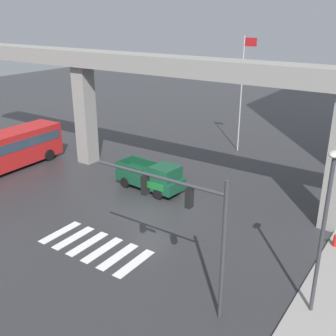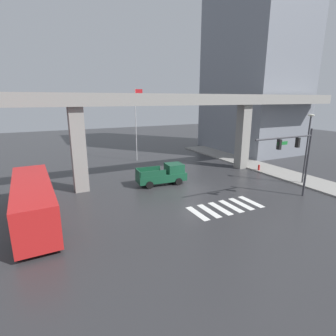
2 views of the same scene
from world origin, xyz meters
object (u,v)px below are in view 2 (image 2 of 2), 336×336
at_px(city_bus, 33,199).
at_px(traffic_signal_mast, 296,151).
at_px(flagpole, 136,120).
at_px(street_lamp_near_corner, 308,141).
at_px(pickup_truck, 164,175).
at_px(fire_hydrant, 259,168).

xyz_separation_m(city_bus, traffic_signal_mast, (20.48, -5.03, 2.66)).
height_order(traffic_signal_mast, flagpole, flagpole).
bearing_deg(street_lamp_near_corner, flagpole, 123.24).
distance_m(pickup_truck, city_bus, 12.79).
distance_m(street_lamp_near_corner, fire_hydrant, 7.11).
bearing_deg(fire_hydrant, city_bus, -172.72).
relative_size(pickup_truck, traffic_signal_mast, 0.81).
distance_m(city_bus, street_lamp_near_corner, 25.54).
height_order(pickup_truck, street_lamp_near_corner, street_lamp_near_corner).
bearing_deg(fire_hydrant, pickup_truck, 176.99).
bearing_deg(traffic_signal_mast, fire_hydrant, 61.97).
bearing_deg(pickup_truck, street_lamp_near_corner, -26.27).
bearing_deg(city_bus, traffic_signal_mast, -13.81).
relative_size(pickup_truck, street_lamp_near_corner, 0.72).
height_order(street_lamp_near_corner, fire_hydrant, street_lamp_near_corner).
relative_size(fire_hydrant, flagpole, 0.08).
bearing_deg(pickup_truck, flagpole, 83.89).
xyz_separation_m(city_bus, street_lamp_near_corner, (25.25, -2.61, 2.83)).
bearing_deg(pickup_truck, traffic_signal_mast, -46.92).
relative_size(pickup_truck, fire_hydrant, 6.17).
height_order(city_bus, flagpole, flagpole).
bearing_deg(street_lamp_near_corner, traffic_signal_mast, -153.05).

